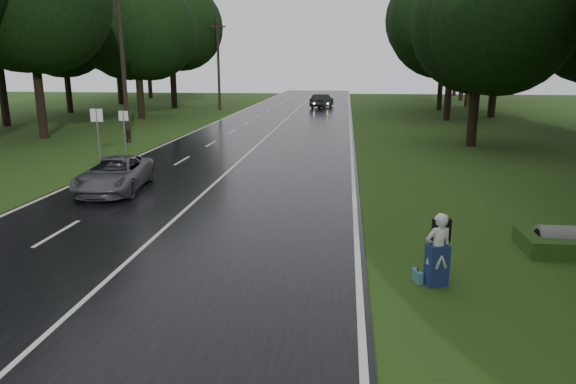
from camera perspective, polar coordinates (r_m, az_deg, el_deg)
The scene contains 18 objects.
ground at distance 13.79m, azimuth -17.33°, elevation -7.56°, with size 160.00×160.00×0.00m, color #284414.
road at distance 32.53m, azimuth -3.30°, elevation 5.23°, with size 12.00×140.00×0.04m, color black.
lane_center at distance 32.53m, azimuth -3.30°, elevation 5.28°, with size 0.12×140.00×0.01m, color silver.
grey_car at distance 21.45m, azimuth -18.57°, elevation 1.88°, with size 2.20×4.77×1.32m, color #4C4E51.
far_car at distance 61.17m, azimuth 3.75°, elevation 10.00°, with size 1.62×4.63×1.53m, color black.
hitchhiker at distance 12.19m, azimuth 16.20°, elevation -6.35°, with size 0.73×0.70×1.71m.
suitcase at distance 12.46m, azimuth 14.07°, elevation -8.99°, with size 0.11×0.38×0.27m, color teal.
culvert at distance 15.88m, azimuth 28.04°, elevation -5.75°, with size 0.71×0.71×1.42m, color slate.
utility_pole_mid at distance 35.08m, azimuth -17.14°, elevation 5.24°, with size 1.80×0.28×10.38m, color black, non-canonical shape.
utility_pole_far at distance 58.50m, azimuth -7.52°, elevation 8.95°, with size 1.80×0.28×9.83m, color black, non-canonical shape.
road_sign_a at distance 28.58m, azimuth -19.95°, elevation 3.18°, with size 0.65×0.10×2.72m, color white, non-canonical shape.
road_sign_b at distance 31.45m, azimuth -17.41°, elevation 4.28°, with size 0.56×0.10×2.33m, color white, non-canonical shape.
tree_left_d at distance 39.35m, azimuth -25.26°, elevation 5.41°, with size 10.33×10.33×16.15m, color black, non-canonical shape.
tree_left_e at distance 50.46m, azimuth -15.81°, elevation 7.78°, with size 8.70×8.70×13.60m, color black, non-canonical shape.
tree_left_f at distance 62.05m, azimuth -12.38°, elevation 9.03°, with size 10.26×10.26×16.04m, color black, non-canonical shape.
tree_right_d at distance 34.00m, azimuth 19.46°, elevation 4.81°, with size 7.92×7.92×12.38m, color black, non-canonical shape.
tree_right_e at distance 49.18m, azimuth 17.05°, elevation 7.55°, with size 9.30×9.30×14.53m, color black, non-canonical shape.
tree_right_f at distance 60.03m, azimuth 16.27°, elevation 8.64°, with size 10.70×10.70×16.72m, color black, non-canonical shape.
Camera 1 is at (5.40, -11.71, 4.89)m, focal length 32.26 mm.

